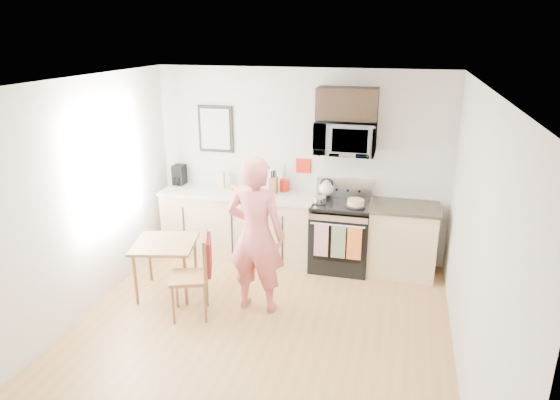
% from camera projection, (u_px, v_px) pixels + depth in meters
% --- Properties ---
extents(floor, '(4.60, 4.60, 0.00)m').
position_uv_depth(floor, '(252.00, 343.00, 5.12)').
color(floor, '#AB7842').
rests_on(floor, ground).
extents(back_wall, '(4.00, 0.04, 2.60)m').
position_uv_depth(back_wall, '(300.00, 165.00, 6.82)').
color(back_wall, silver).
rests_on(back_wall, floor).
extents(front_wall, '(4.00, 0.04, 2.60)m').
position_uv_depth(front_wall, '(118.00, 384.00, 2.59)').
color(front_wall, silver).
rests_on(front_wall, floor).
extents(left_wall, '(0.04, 4.60, 2.60)m').
position_uv_depth(left_wall, '(66.00, 208.00, 5.17)').
color(left_wall, silver).
rests_on(left_wall, floor).
extents(right_wall, '(0.04, 4.60, 2.60)m').
position_uv_depth(right_wall, '(474.00, 247.00, 4.24)').
color(right_wall, silver).
rests_on(right_wall, floor).
extents(ceiling, '(4.00, 4.60, 0.04)m').
position_uv_depth(ceiling, '(247.00, 85.00, 4.29)').
color(ceiling, white).
rests_on(ceiling, back_wall).
extents(window, '(0.06, 1.40, 1.50)m').
position_uv_depth(window, '(109.00, 166.00, 5.81)').
color(window, silver).
rests_on(window, left_wall).
extents(cabinet_left, '(2.10, 0.60, 0.90)m').
position_uv_depth(cabinet_left, '(239.00, 226.00, 7.00)').
color(cabinet_left, beige).
rests_on(cabinet_left, floor).
extents(countertop_left, '(2.14, 0.64, 0.04)m').
position_uv_depth(countertop_left, '(238.00, 194.00, 6.85)').
color(countertop_left, beige).
rests_on(countertop_left, cabinet_left).
extents(cabinet_right, '(0.84, 0.60, 0.90)m').
position_uv_depth(cabinet_right, '(402.00, 241.00, 6.49)').
color(cabinet_right, beige).
rests_on(cabinet_right, floor).
extents(countertop_right, '(0.88, 0.64, 0.04)m').
position_uv_depth(countertop_right, '(405.00, 207.00, 6.33)').
color(countertop_right, black).
rests_on(countertop_right, cabinet_right).
extents(range, '(0.76, 0.70, 1.16)m').
position_uv_depth(range, '(340.00, 237.00, 6.65)').
color(range, black).
rests_on(range, floor).
extents(microwave, '(0.76, 0.51, 0.42)m').
position_uv_depth(microwave, '(345.00, 138.00, 6.32)').
color(microwave, '#B1B1B6').
rests_on(microwave, back_wall).
extents(upper_cabinet, '(0.76, 0.35, 0.40)m').
position_uv_depth(upper_cabinet, '(347.00, 104.00, 6.23)').
color(upper_cabinet, black).
rests_on(upper_cabinet, back_wall).
extents(wall_art, '(0.50, 0.04, 0.65)m').
position_uv_depth(wall_art, '(216.00, 129.00, 6.93)').
color(wall_art, black).
rests_on(wall_art, back_wall).
extents(wall_trivet, '(0.20, 0.02, 0.20)m').
position_uv_depth(wall_trivet, '(303.00, 166.00, 6.79)').
color(wall_trivet, red).
rests_on(wall_trivet, back_wall).
extents(person, '(0.68, 0.46, 1.80)m').
position_uv_depth(person, '(256.00, 235.00, 5.50)').
color(person, '#C03442').
rests_on(person, floor).
extents(dining_table, '(0.73, 0.73, 0.66)m').
position_uv_depth(dining_table, '(165.00, 248.00, 5.94)').
color(dining_table, brown).
rests_on(dining_table, floor).
extents(chair, '(0.55, 0.52, 0.96)m').
position_uv_depth(chair, '(201.00, 264.00, 5.46)').
color(chair, brown).
rests_on(chair, floor).
extents(knife_block, '(0.10, 0.14, 0.21)m').
position_uv_depth(knife_block, '(274.00, 185.00, 6.80)').
color(knife_block, brown).
rests_on(knife_block, countertop_left).
extents(utensil_crock, '(0.13, 0.13, 0.39)m').
position_uv_depth(utensil_crock, '(284.00, 180.00, 6.85)').
color(utensil_crock, red).
rests_on(utensil_crock, countertop_left).
extents(fruit_bowl, '(0.23, 0.23, 0.09)m').
position_uv_depth(fruit_bowl, '(236.00, 189.00, 6.86)').
color(fruit_bowl, white).
rests_on(fruit_bowl, countertop_left).
extents(milk_carton, '(0.09, 0.09, 0.23)m').
position_uv_depth(milk_carton, '(221.00, 180.00, 7.00)').
color(milk_carton, tan).
rests_on(milk_carton, countertop_left).
extents(coffee_maker, '(0.16, 0.24, 0.28)m').
position_uv_depth(coffee_maker, '(179.00, 175.00, 7.17)').
color(coffee_maker, black).
rests_on(coffee_maker, countertop_left).
extents(bread_bag, '(0.35, 0.23, 0.12)m').
position_uv_depth(bread_bag, '(250.00, 192.00, 6.65)').
color(bread_bag, '#DAB872').
rests_on(bread_bag, countertop_left).
extents(cake, '(0.26, 0.26, 0.09)m').
position_uv_depth(cake, '(356.00, 203.00, 6.34)').
color(cake, black).
rests_on(cake, range).
extents(kettle, '(0.20, 0.20, 0.25)m').
position_uv_depth(kettle, '(326.00, 188.00, 6.71)').
color(kettle, white).
rests_on(kettle, range).
extents(pot, '(0.18, 0.29, 0.09)m').
position_uv_depth(pot, '(319.00, 200.00, 6.44)').
color(pot, '#B1B1B6').
rests_on(pot, range).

